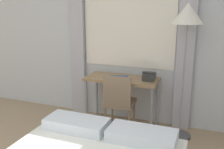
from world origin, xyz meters
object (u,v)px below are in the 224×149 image
desk (122,83)px  book (118,78)px  desk_chair (119,100)px  standing_lamp (187,24)px  telephone (149,76)px

desk → book: 0.12m
desk_chair → book: bearing=112.6°
standing_lamp → book: 1.20m
desk_chair → standing_lamp: standing_lamp is taller
desk → desk_chair: (0.03, -0.21, -0.18)m
standing_lamp → book: standing_lamp is taller
standing_lamp → book: (-0.91, -0.02, -0.78)m
desk → standing_lamp: 1.23m
telephone → standing_lamp: bearing=-8.1°
desk → telephone: (0.39, 0.02, 0.13)m
desk → telephone: bearing=2.6°
desk → desk_chair: size_ratio=1.24×
desk_chair → standing_lamp: (0.83, 0.17, 1.06)m
desk_chair → book: (-0.08, 0.15, 0.28)m
standing_lamp → telephone: standing_lamp is taller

